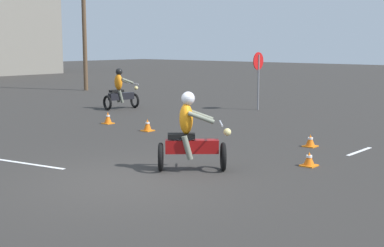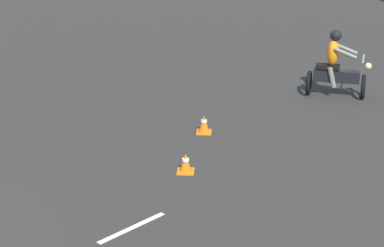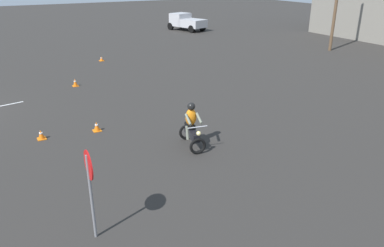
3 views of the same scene
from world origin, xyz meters
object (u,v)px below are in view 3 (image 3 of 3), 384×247
(traffic_cone_near_left, at_px, (75,83))
(pickup_truck, at_px, (186,22))
(traffic_cone_near_right, at_px, (101,59))
(traffic_cone_mid_left, at_px, (41,135))
(stop_sign, at_px, (90,177))
(traffic_cone_far_left, at_px, (97,127))
(motorcycle_rider_background, at_px, (192,128))

(traffic_cone_near_left, bearing_deg, pickup_truck, 135.95)
(traffic_cone_near_right, distance_m, traffic_cone_mid_left, 13.35)
(traffic_cone_near_right, xyz_separation_m, traffic_cone_mid_left, (12.06, -5.73, 0.03))
(stop_sign, distance_m, traffic_cone_near_left, 13.43)
(traffic_cone_mid_left, bearing_deg, stop_sign, 2.88)
(traffic_cone_near_left, relative_size, traffic_cone_mid_left, 1.15)
(pickup_truck, distance_m, traffic_cone_mid_left, 28.50)
(stop_sign, bearing_deg, traffic_cone_near_right, 163.86)
(stop_sign, relative_size, traffic_cone_far_left, 5.87)
(pickup_truck, xyz_separation_m, traffic_cone_mid_left, (22.21, -17.85, -0.75))
(pickup_truck, height_order, traffic_cone_near_right, pickup_truck)
(motorcycle_rider_background, height_order, traffic_cone_far_left, motorcycle_rider_background)
(motorcycle_rider_background, height_order, traffic_cone_mid_left, motorcycle_rider_background)
(traffic_cone_far_left, bearing_deg, traffic_cone_mid_left, -96.37)
(motorcycle_rider_background, xyz_separation_m, traffic_cone_near_right, (-15.31, 0.98, -0.57))
(pickup_truck, bearing_deg, traffic_cone_near_right, -158.71)
(traffic_cone_near_left, bearing_deg, traffic_cone_mid_left, -22.42)
(stop_sign, bearing_deg, motorcycle_rider_background, 127.07)
(pickup_truck, height_order, traffic_cone_near_left, pickup_truck)
(traffic_cone_near_right, relative_size, traffic_cone_mid_left, 0.86)
(stop_sign, bearing_deg, traffic_cone_near_left, 169.77)
(traffic_cone_near_right, distance_m, traffic_cone_far_left, 12.82)
(pickup_truck, distance_m, stop_sign, 33.72)
(traffic_cone_mid_left, bearing_deg, traffic_cone_near_left, 157.58)
(traffic_cone_near_left, distance_m, traffic_cone_mid_left, 7.08)
(traffic_cone_near_left, bearing_deg, motorcycle_rider_background, 11.81)
(stop_sign, xyz_separation_m, traffic_cone_near_right, (-18.65, 5.40, -1.48))
(pickup_truck, xyz_separation_m, traffic_cone_far_left, (22.44, -15.78, -0.74))
(pickup_truck, relative_size, traffic_cone_near_right, 14.15)
(motorcycle_rider_background, xyz_separation_m, traffic_cone_mid_left, (-3.25, -4.75, -0.55))
(pickup_truck, bearing_deg, traffic_cone_near_left, -152.70)
(motorcycle_rider_background, height_order, traffic_cone_near_right, motorcycle_rider_background)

